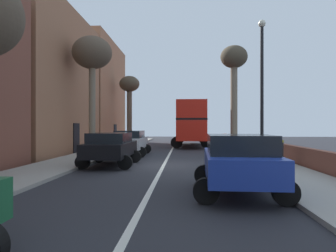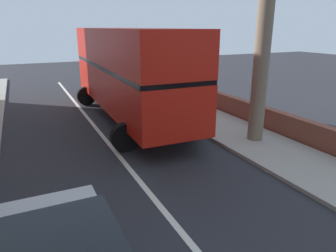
# 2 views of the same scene
# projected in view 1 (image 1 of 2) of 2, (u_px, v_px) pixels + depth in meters

# --- Properties ---
(ground_plane) EXTENTS (84.00, 84.00, 0.00)m
(ground_plane) POSITION_uv_depth(u_px,v_px,m) (164.00, 165.00, 14.89)
(ground_plane) COLOR #28282D
(road_centre_line) EXTENTS (0.16, 54.00, 0.01)m
(road_centre_line) POSITION_uv_depth(u_px,v_px,m) (164.00, 165.00, 14.89)
(road_centre_line) COLOR silver
(road_centre_line) RESTS_ON ground
(sidewalk_left) EXTENTS (2.60, 60.00, 0.12)m
(sidewalk_left) POSITION_uv_depth(u_px,v_px,m) (65.00, 163.00, 15.15)
(sidewalk_left) COLOR #9E998E
(sidewalk_left) RESTS_ON ground
(sidewalk_right) EXTENTS (2.60, 60.00, 0.12)m
(sidewalk_right) POSITION_uv_depth(u_px,v_px,m) (266.00, 164.00, 14.63)
(sidewalk_right) COLOR #9E998E
(sidewalk_right) RESTS_ON ground
(terraced_houses_left) EXTENTS (4.07, 47.52, 10.93)m
(terraced_houses_left) POSITION_uv_depth(u_px,v_px,m) (10.00, 73.00, 16.69)
(terraced_houses_left) COLOR brown
(terraced_houses_left) RESTS_ON ground
(boundary_wall_right) EXTENTS (0.36, 54.00, 0.92)m
(boundary_wall_right) POSITION_uv_depth(u_px,v_px,m) (299.00, 156.00, 14.55)
(boundary_wall_right) COLOR brown
(boundary_wall_right) RESTS_ON ground
(double_decker_bus) EXTENTS (3.72, 10.85, 4.06)m
(double_decker_bus) POSITION_uv_depth(u_px,v_px,m) (191.00, 122.00, 29.78)
(double_decker_bus) COLOR red
(double_decker_bus) RESTS_ON ground
(parked_car_black_left_0) EXTENTS (2.52, 4.24, 1.57)m
(parked_car_black_left_0) POSITION_uv_depth(u_px,v_px,m) (111.00, 147.00, 14.57)
(parked_car_black_left_0) COLOR black
(parked_car_black_left_0) RESTS_ON ground
(parked_car_silver_left_3) EXTENTS (2.43, 4.57, 1.60)m
(parked_car_silver_left_3) POSITION_uv_depth(u_px,v_px,m) (130.00, 141.00, 19.91)
(parked_car_silver_left_3) COLOR #B7BABF
(parked_car_silver_left_3) RESTS_ON ground
(parked_car_blue_right_4) EXTENTS (2.62, 4.03, 1.65)m
(parked_car_blue_right_4) POSITION_uv_depth(u_px,v_px,m) (239.00, 160.00, 8.46)
(parked_car_blue_right_4) COLOR #1E389E
(parked_car_blue_right_4) RESTS_ON ground
(street_tree_left_0) EXTENTS (2.55, 2.55, 7.57)m
(street_tree_left_0) POSITION_uv_depth(u_px,v_px,m) (92.00, 57.00, 19.78)
(street_tree_left_0) COLOR #7A6B56
(street_tree_left_0) RESTS_ON sidewalk_left
(street_tree_right_1) EXTENTS (2.17, 2.17, 8.30)m
(street_tree_right_1) POSITION_uv_depth(u_px,v_px,m) (234.00, 66.00, 24.79)
(street_tree_right_1) COLOR #7A6B56
(street_tree_right_1) RESTS_ON sidewalk_right
(street_tree_left_2) EXTENTS (2.12, 2.12, 7.08)m
(street_tree_left_2) POSITION_uv_depth(u_px,v_px,m) (129.00, 90.00, 32.29)
(street_tree_left_2) COLOR brown
(street_tree_left_2) RESTS_ON sidewalk_left
(lamppost_right) EXTENTS (0.32, 0.32, 6.31)m
(lamppost_right) POSITION_uv_depth(u_px,v_px,m) (262.00, 81.00, 13.06)
(lamppost_right) COLOR black
(lamppost_right) RESTS_ON sidewalk_right
(litter_bin_right) EXTENTS (0.55, 0.55, 1.13)m
(litter_bin_right) POSITION_uv_depth(u_px,v_px,m) (278.00, 152.00, 14.15)
(litter_bin_right) COLOR black
(litter_bin_right) RESTS_ON sidewalk_right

